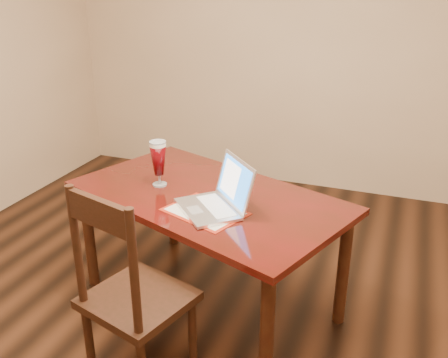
% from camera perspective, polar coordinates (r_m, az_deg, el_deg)
% --- Properties ---
extents(ground, '(5.00, 5.00, 0.00)m').
position_cam_1_polar(ground, '(2.81, -3.31, -19.50)').
color(ground, black).
rests_on(ground, ground).
extents(room_shell, '(4.51, 5.01, 2.71)m').
position_cam_1_polar(room_shell, '(2.09, -4.45, 19.16)').
color(room_shell, tan).
rests_on(room_shell, ground).
extents(dining_table, '(1.75, 1.35, 0.99)m').
position_cam_1_polar(dining_table, '(2.85, -1.94, -3.19)').
color(dining_table, '#4B0A0A').
rests_on(dining_table, ground).
extents(dining_chair, '(0.55, 0.54, 1.06)m').
position_cam_1_polar(dining_chair, '(2.40, -10.48, -13.12)').
color(dining_chair, black).
rests_on(dining_chair, ground).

